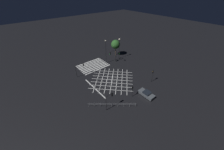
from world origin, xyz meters
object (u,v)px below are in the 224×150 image
at_px(traffic_light_sw_cross, 118,54).
at_px(street_lamp_east, 106,48).
at_px(traffic_light_sw_main, 113,54).
at_px(traffic_light_se_main, 80,67).
at_px(traffic_light_ne_main, 109,98).
at_px(street_lamp_west, 119,43).
at_px(street_tree_near, 116,44).
at_px(traffic_light_nw_cross, 153,74).
at_px(waiting_car, 146,94).
at_px(traffic_light_median_north, 132,89).

distance_m(traffic_light_sw_cross, street_lamp_east, 4.69).
xyz_separation_m(traffic_light_sw_main, traffic_light_se_main, (12.66, 0.24, -0.35)).
bearing_deg(traffic_light_sw_cross, traffic_light_ne_main, -45.94).
distance_m(traffic_light_ne_main, street_lamp_west, 24.23).
bearing_deg(traffic_light_ne_main, street_tree_near, 46.61).
height_order(traffic_light_sw_main, street_lamp_west, street_lamp_west).
relative_size(traffic_light_se_main, traffic_light_nw_cross, 1.03).
relative_size(traffic_light_se_main, traffic_light_ne_main, 0.92).
xyz_separation_m(traffic_light_se_main, street_lamp_west, (-16.35, -1.17, 2.93)).
bearing_deg(street_lamp_west, traffic_light_ne_main, 43.23).
distance_m(traffic_light_nw_cross, waiting_car, 6.65).
distance_m(traffic_light_sw_main, traffic_light_median_north, 17.82).
xyz_separation_m(traffic_light_ne_main, street_tree_near, (-18.25, -19.31, 1.35)).
distance_m(traffic_light_ne_main, street_tree_near, 26.60).
relative_size(traffic_light_sw_cross, street_tree_near, 0.71).
relative_size(traffic_light_sw_cross, street_lamp_west, 0.57).
distance_m(street_lamp_east, street_lamp_west, 5.83).
xyz_separation_m(street_lamp_east, waiting_car, (2.31, 19.49, -4.85)).
distance_m(traffic_light_se_main, traffic_light_ne_main, 15.37).
bearing_deg(street_tree_near, traffic_light_ne_main, 46.61).
relative_size(traffic_light_nw_cross, street_tree_near, 0.62).
distance_m(traffic_light_nw_cross, traffic_light_ne_main, 15.12).
bearing_deg(traffic_light_sw_cross, traffic_light_se_main, -92.13).
bearing_deg(traffic_light_ne_main, waiting_car, -16.23).
bearing_deg(traffic_light_nw_cross, traffic_light_ne_main, 89.93).
distance_m(traffic_light_sw_cross, street_lamp_west, 3.89).
bearing_deg(traffic_light_se_main, traffic_light_sw_cross, -2.13).
distance_m(traffic_light_se_main, street_lamp_east, 10.94).
bearing_deg(street_lamp_east, traffic_light_nw_cross, 101.42).
xyz_separation_m(traffic_light_ne_main, traffic_light_sw_cross, (-15.30, -14.80, 0.05)).
distance_m(traffic_light_se_main, waiting_car, 19.99).
bearing_deg(traffic_light_se_main, street_tree_near, 13.14).
height_order(traffic_light_median_north, waiting_car, traffic_light_median_north).
height_order(traffic_light_median_north, street_lamp_west, street_lamp_west).
relative_size(traffic_light_sw_main, street_lamp_west, 0.58).
bearing_deg(street_lamp_west, street_lamp_east, -2.49).
bearing_deg(traffic_light_nw_cross, street_lamp_west, -8.37).
bearing_deg(waiting_car, traffic_light_nw_cross, -64.40).
xyz_separation_m(traffic_light_sw_main, traffic_light_ne_main, (13.85, 15.57, -0.16)).
distance_m(traffic_light_sw_main, street_lamp_east, 3.29).
height_order(traffic_light_sw_main, street_tree_near, street_tree_near).
height_order(street_lamp_east, waiting_car, street_lamp_east).
relative_size(traffic_light_nw_cross, waiting_car, 0.94).
height_order(traffic_light_sw_cross, street_lamp_east, street_lamp_east).
height_order(traffic_light_se_main, traffic_light_ne_main, traffic_light_ne_main).
bearing_deg(traffic_light_ne_main, street_lamp_west, 43.23).
xyz_separation_m(traffic_light_ne_main, street_lamp_east, (-11.73, -16.74, 2.38)).
bearing_deg(traffic_light_median_north, traffic_light_sw_cross, -29.88).
bearing_deg(street_lamp_west, traffic_light_nw_cross, 81.63).
bearing_deg(traffic_light_nw_cross, street_tree_near, -9.23).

